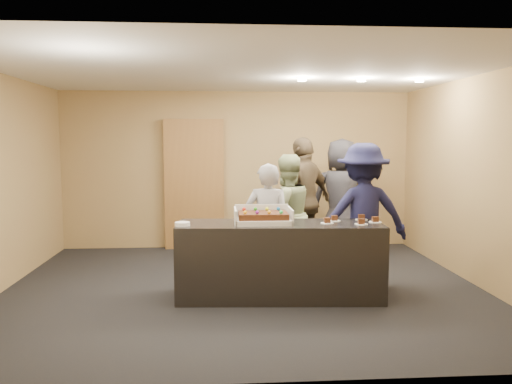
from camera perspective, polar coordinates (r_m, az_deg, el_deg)
room at (r=6.20m, az=-1.40°, el=1.13°), size 6.04×6.00×2.70m
serving_counter at (r=5.96m, az=2.74°, el=-7.85°), size 2.44×0.85×0.90m
storage_cabinet at (r=8.63m, az=-7.06°, el=0.88°), size 1.01×0.15×2.23m
cake_box at (r=5.87m, az=0.79°, el=-3.13°), size 0.67×0.46×0.20m
sheet_cake at (r=5.84m, az=0.80°, el=-2.66°), size 0.57×0.39×0.11m
plate_stack at (r=5.74m, az=-8.41°, el=-3.64°), size 0.17×0.17×0.04m
slice_a at (r=5.90m, az=8.13°, el=-3.35°), size 0.15×0.15×0.07m
slice_b at (r=6.09m, az=8.93°, el=-3.07°), size 0.15×0.15×0.07m
slice_c at (r=5.89m, az=11.93°, el=-3.44°), size 0.15×0.15×0.07m
slice_d at (r=6.23m, az=11.96°, el=-2.92°), size 0.15×0.15×0.07m
slice_e at (r=6.08m, az=13.47°, el=-3.17°), size 0.15×0.15×0.07m
person_server_grey at (r=6.32m, az=1.34°, el=-3.89°), size 0.63×0.47×1.58m
person_sage_man at (r=6.95m, az=3.43°, el=-2.61°), size 0.99×0.88×1.68m
person_navy_man at (r=6.53m, az=12.10°, el=-2.57°), size 1.20×0.71×1.84m
person_brown_extra at (r=7.54m, az=5.51°, el=-1.02°), size 1.16×1.08×1.92m
person_dark_suit at (r=8.11m, az=9.69°, el=-0.66°), size 1.02×0.77×1.90m
ceiling_spotlights at (r=6.98m, az=11.94°, el=12.40°), size 1.72×0.12×0.03m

